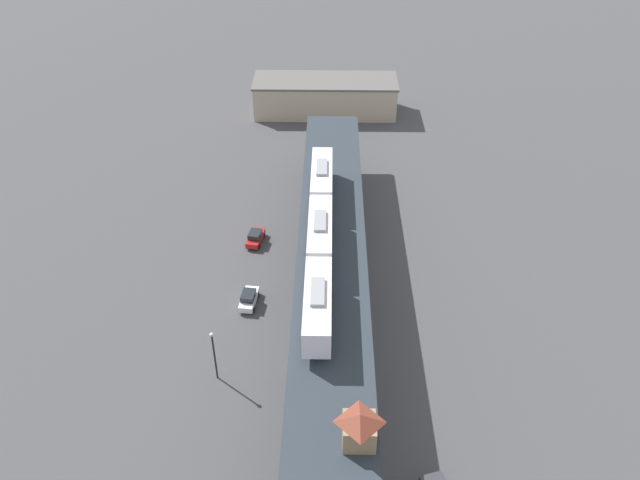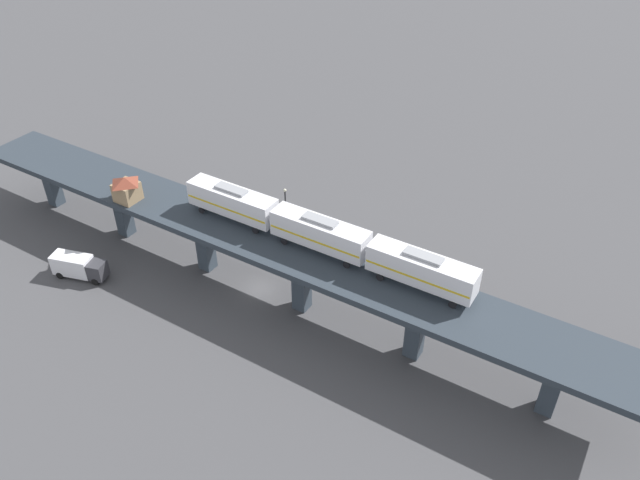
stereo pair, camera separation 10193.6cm
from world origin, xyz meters
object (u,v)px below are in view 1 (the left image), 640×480
(signal_hut, at_px, (359,427))
(street_car_white, at_px, (249,298))
(street_lamp, at_px, (214,352))
(warehouse_building, at_px, (325,96))
(subway_train, at_px, (320,233))
(street_car_red, at_px, (255,237))

(signal_hut, height_order, street_car_white, signal_hut)
(signal_hut, bearing_deg, street_lamp, 134.31)
(signal_hut, relative_size, warehouse_building, 0.12)
(subway_train, bearing_deg, street_car_red, 124.09)
(street_car_red, bearing_deg, street_car_white, -89.96)
(signal_hut, height_order, street_lamp, signal_hut)
(warehouse_building, bearing_deg, subway_train, -92.16)
(signal_hut, height_order, warehouse_building, signal_hut)
(signal_hut, bearing_deg, street_car_red, 106.31)
(subway_train, relative_size, street_car_white, 8.08)
(street_car_white, bearing_deg, street_lamp, -102.22)
(signal_hut, relative_size, street_car_red, 0.73)
(street_lamp, xyz_separation_m, warehouse_building, (13.95, 70.53, -0.70))
(signal_hut, distance_m, street_lamp, 21.70)
(subway_train, height_order, warehouse_building, subway_train)
(street_car_white, height_order, street_car_red, same)
(street_car_red, relative_size, warehouse_building, 0.16)
(street_lamp, bearing_deg, warehouse_building, 78.81)
(subway_train, bearing_deg, street_car_white, 179.39)
(street_car_white, distance_m, street_car_red, 13.34)
(street_lamp, relative_size, warehouse_building, 0.24)
(subway_train, bearing_deg, warehouse_building, 87.84)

